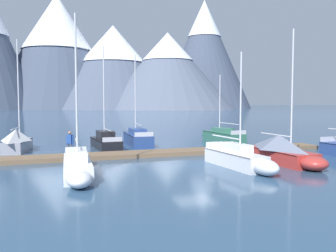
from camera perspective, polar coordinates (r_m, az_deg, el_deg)
The scene contains 14 objects.
ground_plane at distance 23.54m, azimuth 4.14°, elevation -5.81°, with size 700.00×700.00×0.00m, color #2D4C6B.
mountain_shoulder_ridge at distance 219.69m, azimuth -17.02°, elevation 11.60°, with size 77.13×77.13×64.66m.
mountain_east_summit at distance 208.35m, azimuth -8.62°, elevation 9.45°, with size 77.47×77.47×46.59m.
mountain_rear_spur at distance 193.45m, azimuth -0.05°, elevation 8.84°, with size 70.74×70.74×40.29m.
mountain_north_horn at distance 230.75m, azimuth 5.72°, elevation 11.38°, with size 58.04×58.04×66.73m.
dock at distance 27.26m, azimuth 1.19°, elevation -4.16°, with size 24.72×3.45×0.30m.
sailboat_nearest_berth at distance 31.31m, azimuth -22.57°, elevation -2.11°, with size 2.10×5.69×8.95m.
sailboat_second_berth at distance 19.72m, azimuth -14.08°, elevation -6.17°, with size 1.51×6.95×8.45m.
sailboat_mid_dock_port at distance 31.71m, azimuth -9.96°, elevation -2.32°, with size 2.25×6.16×8.74m.
sailboat_mid_dock_starboard at distance 33.60m, azimuth -4.97°, elevation -1.82°, with size 1.87×6.86×8.23m.
sailboat_far_berth at distance 21.88m, azimuth 11.31°, elevation -5.06°, with size 1.99×6.52×6.84m.
sailboat_outer_slip at distance 24.22m, azimuth 17.87°, elevation -3.68°, with size 2.35×6.18×8.38m.
sailboat_end_of_dock at distance 36.29m, azimuth 8.37°, elevation -1.50°, with size 2.24×6.67×6.62m.
person_on_dock at distance 24.99m, azimuth -15.22°, elevation -2.45°, with size 0.48×0.41×1.69m.
Camera 1 is at (-8.14, -21.74, 3.94)m, focal length 38.65 mm.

